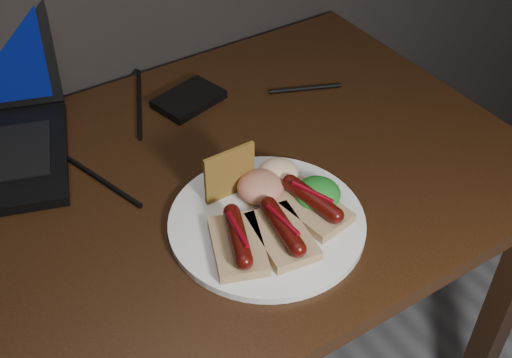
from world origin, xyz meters
name	(u,v)px	position (x,y,z in m)	size (l,w,h in m)	color
desk	(116,260)	(0.00, 1.38, 0.66)	(1.40, 0.70, 0.75)	black
hard_drive	(189,99)	(0.25, 1.59, 0.76)	(0.12, 0.08, 0.02)	black
desk_cables	(81,161)	(0.02, 1.53, 0.75)	(1.02, 0.36, 0.01)	black
plate	(267,222)	(0.20, 1.24, 0.76)	(0.29, 0.29, 0.01)	silver
bread_sausage_left	(238,241)	(0.13, 1.22, 0.78)	(0.11, 0.13, 0.04)	tan
bread_sausage_center	(282,232)	(0.19, 1.20, 0.78)	(0.09, 0.12, 0.04)	tan
bread_sausage_right	(312,204)	(0.26, 1.22, 0.78)	(0.09, 0.12, 0.04)	tan
crispbread	(230,173)	(0.18, 1.32, 0.80)	(0.09, 0.01, 0.09)	olive
salad_greens	(318,193)	(0.28, 1.23, 0.78)	(0.07, 0.07, 0.04)	#105314
salsa_mound	(261,187)	(0.22, 1.29, 0.78)	(0.07, 0.07, 0.04)	#A51011
coleslaw_mound	(278,173)	(0.26, 1.31, 0.78)	(0.06, 0.06, 0.04)	silver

